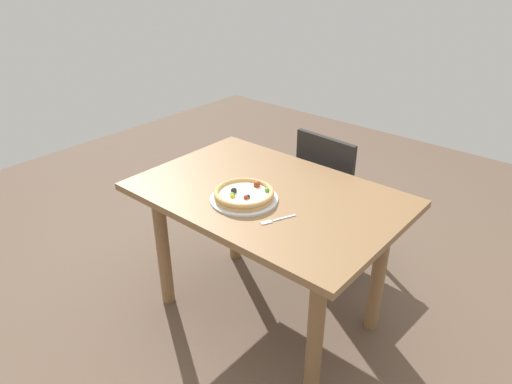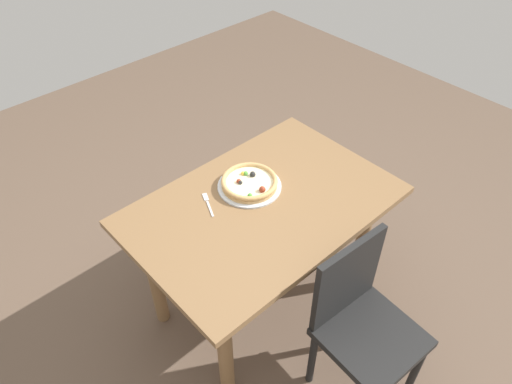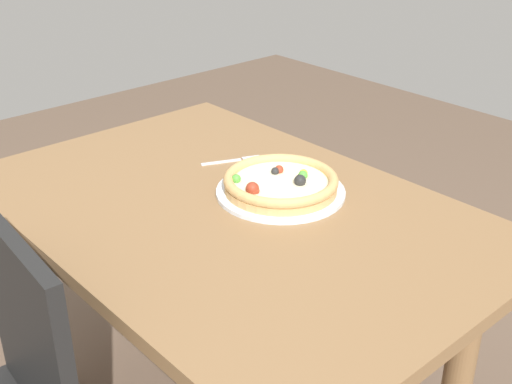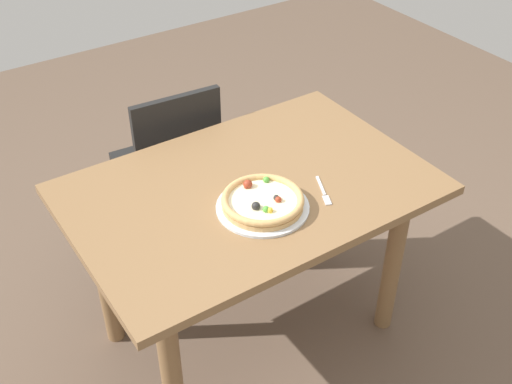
# 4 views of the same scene
# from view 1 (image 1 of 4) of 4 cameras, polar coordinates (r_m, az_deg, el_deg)

# --- Properties ---
(ground_plane) EXTENTS (6.00, 6.00, 0.00)m
(ground_plane) POSITION_cam_1_polar(r_m,az_deg,el_deg) (2.62, 1.24, -14.69)
(ground_plane) COLOR brown
(dining_table) EXTENTS (1.25, 0.84, 0.75)m
(dining_table) POSITION_cam_1_polar(r_m,az_deg,el_deg) (2.24, 1.41, -2.77)
(dining_table) COLOR olive
(dining_table) RESTS_ON ground
(chair_near) EXTENTS (0.43, 0.43, 0.87)m
(chair_near) POSITION_cam_1_polar(r_m,az_deg,el_deg) (2.77, 9.59, -0.26)
(chair_near) COLOR black
(chair_near) RESTS_ON ground
(plate) EXTENTS (0.31, 0.31, 0.01)m
(plate) POSITION_cam_1_polar(r_m,az_deg,el_deg) (2.11, -1.49, -0.86)
(plate) COLOR silver
(plate) RESTS_ON dining_table
(pizza) EXTENTS (0.28, 0.28, 0.05)m
(pizza) POSITION_cam_1_polar(r_m,az_deg,el_deg) (2.10, -1.49, -0.24)
(pizza) COLOR tan
(pizza) RESTS_ON plate
(fork) EXTENTS (0.08, 0.16, 0.00)m
(fork) POSITION_cam_1_polar(r_m,az_deg,el_deg) (1.95, 2.43, -3.50)
(fork) COLOR silver
(fork) RESTS_ON dining_table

